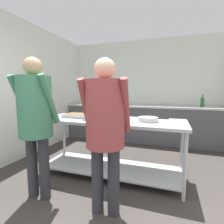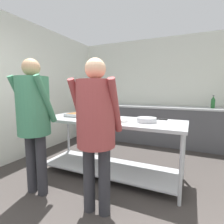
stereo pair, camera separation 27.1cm
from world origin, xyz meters
The scene contains 11 objects.
wall_rear centered at (0.00, 4.00, 1.32)m, with size 4.07×0.06×2.65m.
wall_left centered at (-2.00, 2.00, 1.32)m, with size 0.06×4.12×2.65m.
back_counter centered at (0.00, 3.63, 0.47)m, with size 3.91×0.65×0.93m.
serving_counter centered at (-0.14, 1.61, 0.60)m, with size 2.20×0.77×0.88m.
serving_tray_roast centered at (-0.71, 1.66, 0.91)m, with size 0.41×0.31×0.05m.
serving_tray_vegetables centered at (-0.28, 1.52, 0.91)m, with size 0.39×0.30×0.05m.
plate_stack centered at (0.07, 1.50, 0.90)m, with size 0.24×0.24×0.04m.
sauce_pan centered at (0.43, 1.60, 0.92)m, with size 0.41×0.27×0.07m.
guest_serving_left centered at (-0.78, 0.79, 1.04)m, with size 0.49×0.39×1.69m.
guest_serving_right centered at (0.10, 0.79, 1.00)m, with size 0.51×0.40×1.63m.
water_bottle centered at (1.40, 3.62, 1.06)m, with size 0.08×0.08×0.28m.
Camera 2 is at (0.98, -0.74, 1.32)m, focal length 28.00 mm.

